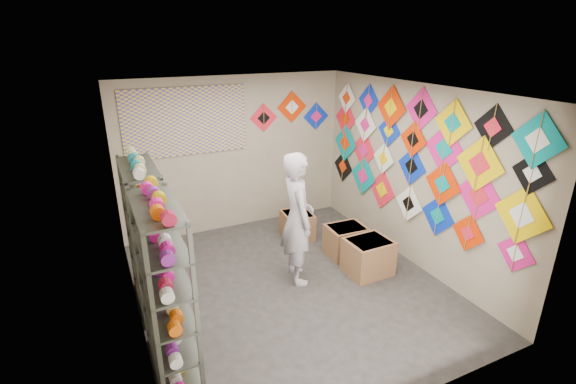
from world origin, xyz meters
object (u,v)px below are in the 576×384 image
shelf_rack_front (166,292)px  shelf_rack_back (147,237)px  carton_c (297,225)px  carton_b (346,241)px  shopkeeper (297,219)px  carton_a (368,257)px

shelf_rack_front → shelf_rack_back: 1.30m
carton_c → shelf_rack_back: bearing=-156.9°
carton_b → shelf_rack_front: bearing=-153.9°
shelf_rack_front → shelf_rack_back: same height
shopkeeper → carton_b: 1.26m
carton_b → carton_c: 0.97m
shopkeeper → carton_a: 1.26m
shopkeeper → carton_a: bearing=-97.9°
carton_c → carton_a: bearing=-69.4°
shelf_rack_front → carton_a: size_ratio=3.00×
shelf_rack_back → carton_c: size_ratio=3.60×
carton_b → shopkeeper: bearing=-162.0°
shelf_rack_front → carton_a: 3.12m
carton_a → carton_b: (0.01, 0.60, -0.02)m
shopkeeper → carton_c: (0.58, 1.15, -0.71)m
shelf_rack_back → carton_a: bearing=-11.6°
shelf_rack_back → carton_a: (2.96, -0.61, -0.69)m
carton_a → carton_c: bearing=104.7°
carton_a → carton_b: bearing=88.1°
shelf_rack_front → carton_a: (2.96, 0.69, -0.69)m
carton_b → carton_c: size_ratio=1.13×
shelf_rack_back → carton_a: size_ratio=3.00×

